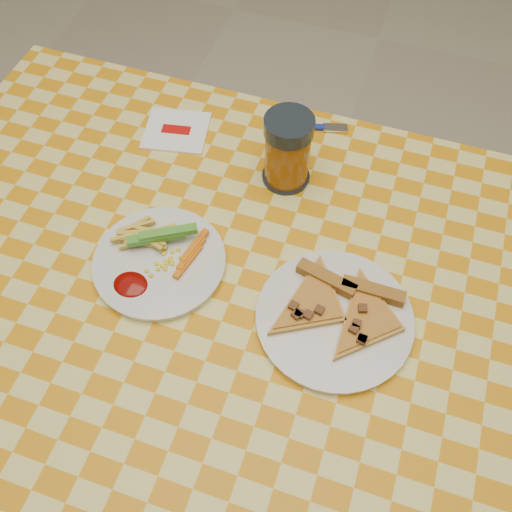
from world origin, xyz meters
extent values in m
plane|color=beige|center=(0.00, 0.00, 0.00)|extent=(8.00, 8.00, 0.00)
cylinder|color=silver|center=(-0.54, 0.34, 0.35)|extent=(0.06, 0.06, 0.71)
cylinder|color=silver|center=(0.54, 0.34, 0.35)|extent=(0.06, 0.06, 0.71)
cube|color=#55381D|center=(0.00, 0.00, 0.73)|extent=(1.20, 0.80, 0.04)
cylinder|color=silver|center=(-0.14, 0.00, 0.76)|extent=(0.23, 0.23, 0.01)
cylinder|color=silver|center=(0.17, -0.01, 0.76)|extent=(0.32, 0.32, 0.01)
cube|color=#1F5C0E|center=(-0.14, 0.03, 0.79)|extent=(0.10, 0.08, 0.02)
cube|color=#DA6609|center=(-0.09, 0.02, 0.78)|extent=(0.06, 0.08, 0.02)
ellipsoid|color=#6C0502|center=(-0.16, -0.06, 0.77)|extent=(0.06, 0.05, 0.01)
cube|color=olive|center=(0.14, 0.04, 0.78)|extent=(0.10, 0.04, 0.02)
cube|color=olive|center=(0.21, 0.05, 0.78)|extent=(0.10, 0.02, 0.02)
cylinder|color=black|center=(0.01, 0.25, 0.76)|extent=(0.09, 0.09, 0.01)
cylinder|color=#87470E|center=(0.01, 0.25, 0.81)|extent=(0.08, 0.08, 0.12)
cylinder|color=black|center=(0.01, 0.25, 0.89)|extent=(0.09, 0.09, 0.03)
cube|color=white|center=(-0.23, 0.29, 0.76)|extent=(0.14, 0.13, 0.01)
cube|color=#B20C0A|center=(-0.23, 0.29, 0.76)|extent=(0.06, 0.03, 0.00)
cube|color=navy|center=(-0.01, 0.38, 0.76)|extent=(0.11, 0.04, 0.01)
cube|color=silver|center=(0.07, 0.40, 0.76)|extent=(0.05, 0.03, 0.00)
camera|label=1|loc=(0.18, -0.44, 1.57)|focal=40.00mm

